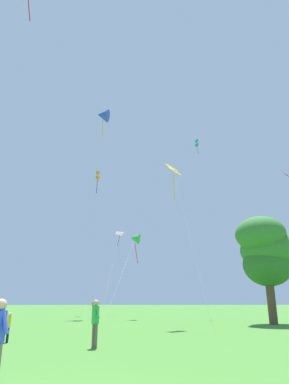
% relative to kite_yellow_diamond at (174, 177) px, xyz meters
% --- Properties ---
extents(kite_yellow_diamond, '(1.60, 8.20, 12.75)m').
position_rel_kite_yellow_diamond_xyz_m(kite_yellow_diamond, '(0.00, 0.00, 0.00)').
color(kite_yellow_diamond, yellow).
rests_on(kite_yellow_diamond, ground_plane).
extents(kite_black_large, '(2.39, 9.56, 11.68)m').
position_rel_kite_yellow_diamond_xyz_m(kite_black_large, '(-5.02, 23.31, -0.88)').
color(kite_black_large, black).
rests_on(kite_black_large, ground_plane).
extents(kite_red_high, '(2.61, 11.22, 25.70)m').
position_rel_kite_yellow_diamond_xyz_m(kite_red_high, '(-11.83, -5.03, 12.46)').
color(kite_red_high, red).
rests_on(kite_red_high, ground_plane).
extents(kite_green_small, '(3.41, 9.94, 9.23)m').
position_rel_kite_yellow_diamond_xyz_m(kite_green_small, '(-2.90, 12.30, -2.90)').
color(kite_green_small, green).
rests_on(kite_green_small, ground_plane).
extents(kite_teal_box, '(2.13, 9.05, 23.35)m').
position_rel_kite_yellow_diamond_xyz_m(kite_teal_box, '(5.74, 16.66, 10.87)').
color(kite_teal_box, teal).
rests_on(kite_teal_box, ground_plane).
extents(kite_orange_box, '(1.15, 5.17, 21.36)m').
position_rel_kite_yellow_diamond_xyz_m(kite_orange_box, '(-8.55, 24.54, 8.96)').
color(kite_orange_box, orange).
rests_on(kite_orange_box, ground_plane).
extents(kite_blue_delta, '(2.13, 11.34, 28.28)m').
position_rel_kite_yellow_diamond_xyz_m(kite_blue_delta, '(-7.54, 17.58, 15.76)').
color(kite_blue_delta, blue).
rests_on(kite_blue_delta, ground_plane).
extents(person_child_small, '(0.17, 0.41, 1.28)m').
position_rel_kite_yellow_diamond_xyz_m(person_child_small, '(-8.98, -9.38, -10.66)').
color(person_child_small, black).
rests_on(person_child_small, ground_plane).
extents(person_with_spool, '(0.42, 0.52, 1.82)m').
position_rel_kite_yellow_diamond_xyz_m(person_with_spool, '(-4.96, -11.42, -10.33)').
color(person_with_spool, '#665B4C').
rests_on(person_with_spool, ground_plane).
extents(tree_left_oak, '(5.51, 5.35, 8.67)m').
position_rel_kite_yellow_diamond_xyz_m(tree_left_oak, '(8.09, 2.61, -5.57)').
color(tree_left_oak, brown).
rests_on(tree_left_oak, ground_plane).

